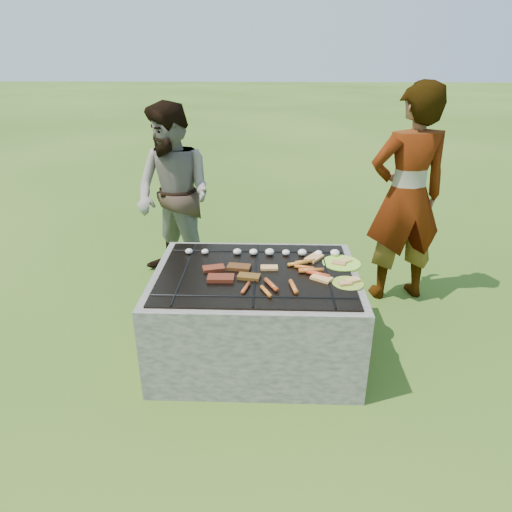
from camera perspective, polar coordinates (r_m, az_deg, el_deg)
The scene contains 10 objects.
lawn at distance 3.20m, azimuth -0.03°, elevation -11.88°, with size 60.00×60.00×0.00m, color #2A4C13.
fire_pit at distance 3.04m, azimuth -0.03°, elevation -7.58°, with size 1.30×1.00×0.62m.
mushrooms at distance 3.12m, azimuth 2.02°, elevation 0.49°, with size 1.06×0.06×0.04m.
pork_slabs at distance 2.85m, azimuth -3.33°, elevation -2.12°, with size 0.38×0.26×0.02m.
sausages at distance 2.82m, azimuth 4.77°, elevation -2.47°, with size 0.54×0.51×0.03m.
bread_on_grate at distance 2.95m, azimuth 6.27°, elevation -1.35°, with size 0.45×0.44×0.02m.
plate_far at distance 3.05m, azimuth 10.63°, elevation -0.93°, with size 0.27×0.27×0.03m.
plate_near at distance 2.81m, azimuth 11.44°, elevation -3.36°, with size 0.22×0.22×0.03m.
cook at distance 3.74m, azimuth 18.29°, elevation 7.01°, with size 0.62×0.41×1.71m, color gray.
bystander at distance 3.95m, azimuth -10.21°, elevation 7.40°, with size 0.75×0.58×1.53m, color #A39388.
Camera 1 is at (0.09, -2.58, 1.89)m, focal length 32.00 mm.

